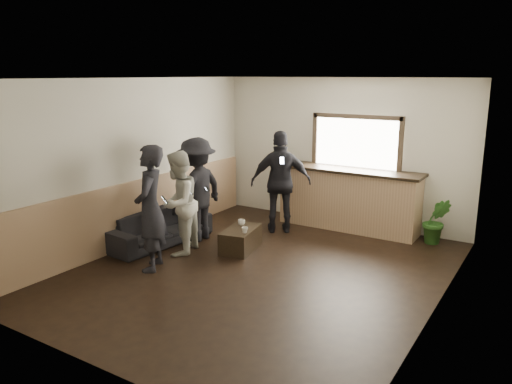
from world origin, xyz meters
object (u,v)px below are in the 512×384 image
Objects in this scene: sofa at (159,227)px; cup_b at (245,230)px; bar_counter at (349,195)px; person_b at (178,203)px; person_d at (281,182)px; person_c at (197,190)px; potted_plant at (436,221)px; cup_a at (242,222)px; person_a at (150,208)px; coffee_table at (241,239)px.

sofa is 1.61m from cup_b.
bar_counter reaches higher than cup_b.
bar_counter is 3.29m from person_b.
person_d is (-0.98, -0.87, 0.30)m from bar_counter.
bar_counter is at bearing 137.46° from person_c.
person_d is (-2.59, -0.82, 0.53)m from potted_plant.
cup_a is at bearing 47.57° from person_d.
person_b is at bearing 158.46° from person_a.
sofa is 0.93m from person_c.
bar_counter is 1.44× the size of person_a.
person_a is 2.70m from person_d.
sofa is at bearing -122.64° from person_b.
cup_b reaches higher than coffee_table.
sofa reaches higher than cup_b.
cup_b is 0.05× the size of person_a.
person_a is (-0.85, -1.23, 0.52)m from cup_b.
coffee_table is at bearing -116.74° from bar_counter.
cup_b is at bearing 61.34° from person_d.
cup_b is (1.58, 0.31, 0.14)m from sofa.
person_a is 0.75m from person_b.
person_b is at bearing -152.23° from cup_b.
person_c reaches higher than cup_b.
cup_a is 1.14m from person_b.
bar_counter is at bearing 178.37° from potted_plant.
bar_counter is 2.86m from person_c.
person_b is at bearing 32.64° from person_d.
coffee_table is 1.20m from person_b.
person_b is (-0.67, -0.82, 0.43)m from cup_a.
potted_plant is 0.43× the size of person_d.
person_c is at bearing 161.68° from person_a.
coffee_table is 0.31m from cup_a.
potted_plant reaches higher than cup_a.
person_b is (0.63, -0.19, 0.56)m from sofa.
person_b is (-0.77, -0.65, 0.66)m from coffee_table.
bar_counter is 1.44× the size of person_d.
person_d reaches higher than cup_a.
person_a is at bearing -134.25° from potted_plant.
potted_plant is 0.45× the size of person_c.
cup_a is 1.18m from person_d.
potted_plant is 4.15m from person_c.
sofa is 1.14× the size of person_b.
person_b is 0.90× the size of person_d.
coffee_table is at bearing 140.80° from cup_b.
person_a reaches higher than cup_a.
person_a is (-0.67, -1.38, 0.75)m from coffee_table.
person_a reaches higher than person_b.
sofa is at bearing -168.88° from cup_b.
person_d is at bearing -138.59° from bar_counter.
coffee_table is 3.37m from potted_plant.
cup_a is at bearing 119.06° from coffee_table.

